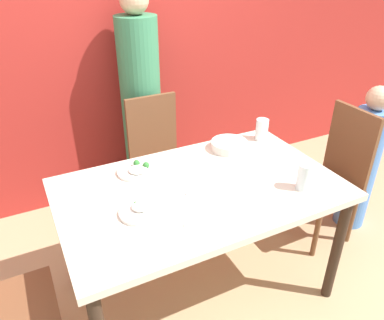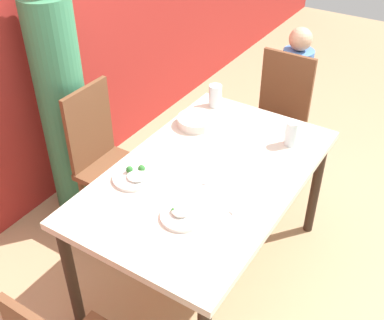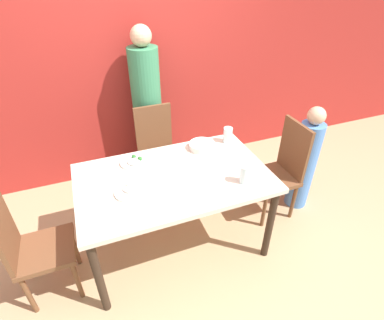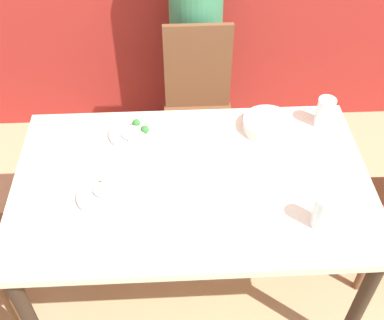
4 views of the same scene
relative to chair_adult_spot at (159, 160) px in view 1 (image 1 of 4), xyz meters
name	(u,v)px [view 1 (image 1 of 4)]	position (x,y,z in m)	size (l,w,h in m)	color
ground_plane	(199,288)	(-0.08, -0.80, -0.51)	(10.00, 10.00, 0.00)	tan
wall_back	(116,31)	(-0.08, 0.56, 0.84)	(10.00, 0.06, 2.70)	#A82823
dining_table	(200,199)	(-0.08, -0.80, 0.18)	(1.49, 0.92, 0.77)	beige
chair_adult_spot	(159,160)	(0.00, 0.00, 0.00)	(0.40, 0.40, 0.98)	brown
chair_child_spot	(334,174)	(1.02, -0.73, 0.00)	(0.40, 0.40, 0.98)	brown
person_adult	(142,110)	(0.00, 0.31, 0.28)	(0.30, 0.30, 1.69)	#387F56
person_child	(362,164)	(1.29, -0.73, 0.01)	(0.22, 0.22, 1.10)	#5184D1
bowl_curry	(229,145)	(0.29, -0.51, 0.29)	(0.23, 0.23, 0.05)	silver
plate_rice_adult	(141,210)	(-0.44, -0.88, 0.27)	(0.21, 0.21, 0.04)	white
plate_rice_child	(137,170)	(-0.33, -0.52, 0.28)	(0.22, 0.22, 0.06)	white
glass_water_tall	(304,177)	(0.40, -1.07, 0.33)	(0.08, 0.08, 0.15)	silver
glass_water_short	(262,130)	(0.55, -0.48, 0.33)	(0.08, 0.08, 0.14)	silver
fork_steel	(204,224)	(-0.21, -1.09, 0.26)	(0.17, 0.09, 0.01)	silver
spoon_steel	(199,188)	(-0.09, -0.82, 0.26)	(0.18, 0.05, 0.01)	silver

